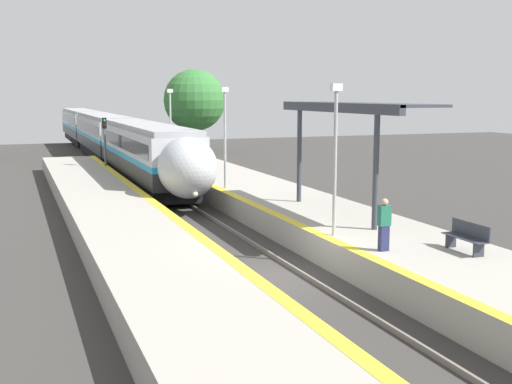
# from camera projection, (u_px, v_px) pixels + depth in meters

# --- Properties ---
(ground_plane) EXTENTS (120.00, 120.00, 0.00)m
(ground_plane) POSITION_uv_depth(u_px,v_px,m) (279.00, 277.00, 19.98)
(ground_plane) COLOR #383533
(rail_left) EXTENTS (0.08, 90.00, 0.15)m
(rail_left) POSITION_uv_depth(u_px,v_px,m) (257.00, 277.00, 19.72)
(rail_left) COLOR slate
(rail_left) RESTS_ON ground_plane
(rail_right) EXTENTS (0.08, 90.00, 0.15)m
(rail_right) POSITION_uv_depth(u_px,v_px,m) (300.00, 272.00, 20.22)
(rail_right) COLOR slate
(rail_right) RESTS_ON ground_plane
(train) EXTENTS (2.88, 58.60, 3.87)m
(train) POSITION_uv_depth(u_px,v_px,m) (105.00, 134.00, 55.26)
(train) COLOR black
(train) RESTS_ON ground_plane
(platform_right) EXTENTS (4.56, 64.00, 1.00)m
(platform_right) POSITION_uv_depth(u_px,v_px,m) (390.00, 250.00, 21.32)
(platform_right) COLOR #9E998E
(platform_right) RESTS_ON ground_plane
(platform_left) EXTENTS (3.80, 64.00, 1.00)m
(platform_left) POSITION_uv_depth(u_px,v_px,m) (163.00, 273.00, 18.63)
(platform_left) COLOR #9E998E
(platform_left) RESTS_ON ground_plane
(platform_bench) EXTENTS (0.44, 1.67, 0.89)m
(platform_bench) POSITION_uv_depth(u_px,v_px,m) (467.00, 236.00, 18.99)
(platform_bench) COLOR #2D333D
(platform_bench) RESTS_ON platform_right
(person_waiting) EXTENTS (0.36, 0.22, 1.59)m
(person_waiting) POSITION_uv_depth(u_px,v_px,m) (384.00, 224.00, 19.07)
(person_waiting) COLOR navy
(person_waiting) RESTS_ON platform_right
(railway_signal) EXTENTS (0.28, 0.28, 4.14)m
(railway_signal) POSITION_uv_depth(u_px,v_px,m) (105.00, 142.00, 41.54)
(railway_signal) COLOR #59595E
(railway_signal) RESTS_ON ground_plane
(lamppost_near) EXTENTS (0.36, 0.20, 4.98)m
(lamppost_near) POSITION_uv_depth(u_px,v_px,m) (335.00, 149.00, 20.86)
(lamppost_near) COLOR #9E9EA3
(lamppost_near) RESTS_ON platform_right
(lamppost_mid) EXTENTS (0.36, 0.20, 4.98)m
(lamppost_mid) POSITION_uv_depth(u_px,v_px,m) (225.00, 130.00, 31.55)
(lamppost_mid) COLOR #9E9EA3
(lamppost_mid) RESTS_ON platform_right
(lamppost_far) EXTENTS (0.36, 0.20, 4.98)m
(lamppost_far) POSITION_uv_depth(u_px,v_px,m) (170.00, 121.00, 42.24)
(lamppost_far) COLOR #9E9EA3
(lamppost_far) RESTS_ON platform_right
(station_canopy) EXTENTS (2.02, 9.27, 4.32)m
(station_canopy) POSITION_uv_depth(u_px,v_px,m) (347.00, 111.00, 24.72)
(station_canopy) COLOR #333842
(station_canopy) RESTS_ON platform_right
(background_tree_right) EXTENTS (5.94, 5.94, 8.04)m
(background_tree_right) POSITION_uv_depth(u_px,v_px,m) (195.00, 100.00, 61.74)
(background_tree_right) COLOR brown
(background_tree_right) RESTS_ON ground_plane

